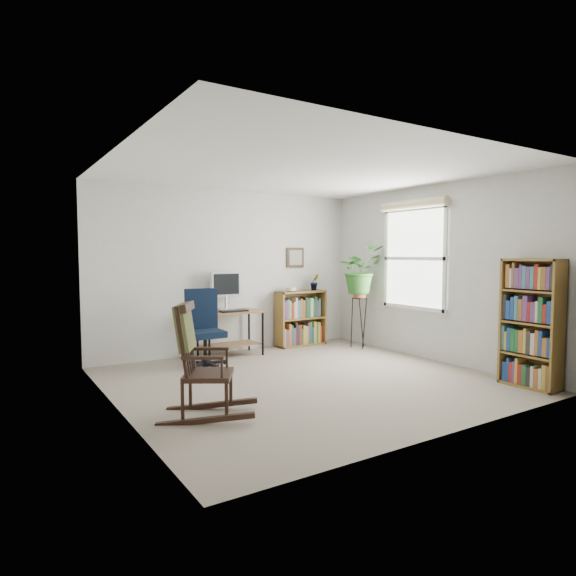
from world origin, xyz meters
TOP-DOWN VIEW (x-y plane):
  - floor at (0.00, 0.00)m, footprint 4.20×4.00m
  - ceiling at (0.00, 0.00)m, footprint 4.20×4.00m
  - wall_back at (0.00, 2.00)m, footprint 4.20×0.00m
  - wall_front at (0.00, -2.00)m, footprint 4.20×0.00m
  - wall_left at (-2.10, 0.00)m, footprint 0.00×4.00m
  - wall_right at (2.10, 0.00)m, footprint 0.00×4.00m
  - window at (2.06, 0.30)m, footprint 0.12×1.20m
  - desk at (-0.16, 1.70)m, footprint 0.90×0.50m
  - monitor at (-0.16, 1.84)m, footprint 0.46×0.16m
  - keyboard at (-0.16, 1.58)m, footprint 0.40×0.15m
  - office_chair at (-0.71, 1.29)m, footprint 0.64×0.64m
  - rocking_chair at (-1.45, -0.55)m, footprint 1.05×0.93m
  - low_bookshelf at (1.14, 1.82)m, footprint 0.83×0.28m
  - tall_bookshelf at (1.92, -1.54)m, footprint 0.26×0.62m
  - plant_stand at (1.80, 1.16)m, footprint 0.27×0.27m
  - spider_plant at (1.80, 1.16)m, footprint 1.69×1.88m
  - potted_plant_small at (1.42, 1.83)m, footprint 0.13×0.24m
  - framed_picture at (1.14, 1.97)m, footprint 0.32×0.04m

SIDE VIEW (x-z plane):
  - floor at x=0.00m, z-range 0.00..0.00m
  - desk at x=-0.16m, z-range 0.00..0.65m
  - low_bookshelf at x=1.14m, z-range 0.00..0.88m
  - plant_stand at x=1.80m, z-range 0.00..0.92m
  - office_chair at x=-0.71m, z-range 0.00..1.02m
  - rocking_chair at x=-1.45m, z-range 0.00..1.05m
  - keyboard at x=-0.16m, z-range 0.65..0.67m
  - tall_bookshelf at x=1.92m, z-range 0.00..1.41m
  - monitor at x=-0.16m, z-range 0.65..1.21m
  - potted_plant_small at x=1.42m, z-range 0.88..0.98m
  - wall_back at x=0.00m, z-range 0.00..2.40m
  - wall_front at x=0.00m, z-range 0.00..2.40m
  - wall_left at x=-2.10m, z-range 0.00..2.40m
  - wall_right at x=2.10m, z-range 0.00..2.40m
  - window at x=2.06m, z-range 0.65..2.15m
  - framed_picture at x=1.14m, z-range 1.25..1.57m
  - spider_plant at x=1.80m, z-range 0.85..2.31m
  - ceiling at x=0.00m, z-range 2.40..2.40m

